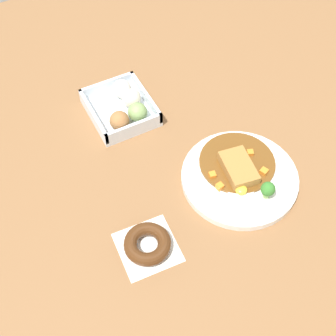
% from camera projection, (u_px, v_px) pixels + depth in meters
% --- Properties ---
extents(ground_plane, '(1.60, 1.60, 0.00)m').
position_uv_depth(ground_plane, '(176.00, 153.00, 1.12)').
color(ground_plane, brown).
extents(curry_plate, '(0.27, 0.27, 0.06)m').
position_uv_depth(curry_plate, '(240.00, 176.00, 1.06)').
color(curry_plate, white).
rests_on(curry_plate, ground_plane).
extents(donut_box, '(0.18, 0.15, 0.06)m').
position_uv_depth(donut_box, '(124.00, 107.00, 1.18)').
color(donut_box, silver).
rests_on(donut_box, ground_plane).
extents(chocolate_ring_donut, '(0.13, 0.13, 0.03)m').
position_uv_depth(chocolate_ring_donut, '(147.00, 244.00, 0.96)').
color(chocolate_ring_donut, white).
rests_on(chocolate_ring_donut, ground_plane).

